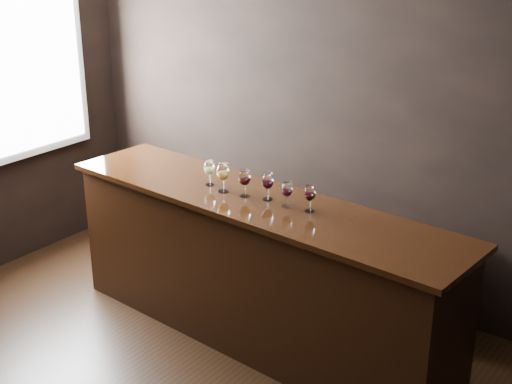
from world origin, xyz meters
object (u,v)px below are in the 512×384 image
Objects in this scene: back_bar_shelf at (322,252)px; glass_amber at (223,172)px; glass_white at (209,168)px; glass_red_c at (287,190)px; bar_counter at (257,273)px; glass_red_d at (310,194)px; glass_red_b at (268,182)px; glass_red_a at (245,178)px.

glass_amber reaches higher than back_bar_shelf.
glass_white reaches higher than glass_red_c.
bar_counter is 0.82m from glass_red_d.
bar_counter is at bearing -149.87° from glass_red_b.
bar_counter is at bearing -178.23° from glass_red_c.
glass_white is (-0.49, -0.84, 0.87)m from back_bar_shelf.
glass_red_c reaches higher than back_bar_shelf.
glass_white is at bearing -178.26° from glass_red_b.
glass_white is at bearing 163.28° from glass_amber.
glass_white is 1.01× the size of glass_red_d.
glass_white is 0.87m from glass_red_d.
glass_amber is (-0.32, -0.89, 0.89)m from back_bar_shelf.
glass_red_a is at bearing -4.93° from glass_white.
glass_red_a is 0.17m from glass_red_b.
glass_red_d is (0.70, 0.05, -0.02)m from glass_amber.
glass_white is at bearing -179.74° from glass_red_d.
bar_counter is 0.72m from glass_red_b.
back_bar_shelf is at bearing 80.53° from glass_red_a.
glass_amber reaches higher than glass_red_c.
glass_red_b is (0.34, 0.07, -0.02)m from glass_amber.
glass_red_d is (0.52, 0.03, -0.01)m from glass_red_a.
glass_red_b is at bearing 178.10° from glass_red_d.
glass_red_a reaches higher than back_bar_shelf.
glass_white is 1.07× the size of glass_red_c.
bar_counter is 15.55× the size of glass_red_a.
bar_counter is 16.52× the size of glass_red_d.
glass_red_d is (0.42, 0.03, 0.71)m from bar_counter.
glass_amber is 0.35m from glass_red_b.
glass_amber is 0.53m from glass_red_c.
glass_red_b is (0.17, 0.05, -0.00)m from glass_red_a.
glass_red_d is (0.35, -0.01, -0.00)m from glass_red_b.
glass_white reaches higher than bar_counter.
back_bar_shelf is 1.30m from glass_white.
bar_counter is at bearing -92.96° from back_bar_shelf.
glass_red_c is at bearing -1.22° from glass_white.
bar_counter is at bearing -2.88° from glass_white.
glass_red_c is at bearing -76.51° from back_bar_shelf.
glass_amber reaches higher than glass_red_d.
bar_counter is 14.15× the size of glass_amber.
glass_red_a reaches higher than glass_red_d.
bar_counter is at bearing 4.27° from glass_red_a.
glass_amber is 0.70m from glass_red_d.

